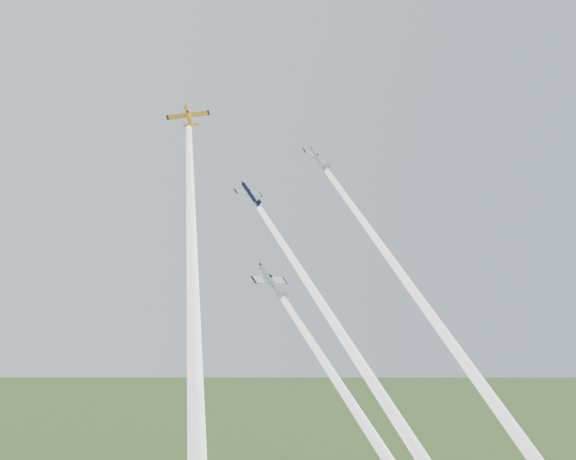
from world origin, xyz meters
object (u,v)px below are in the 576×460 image
(plane_navy, at_px, (250,194))
(plane_silver_low, at_px, (272,282))
(plane_silver_right, at_px, (318,159))
(plane_yellow, at_px, (188,116))

(plane_navy, height_order, plane_silver_low, plane_navy)
(plane_navy, xyz_separation_m, plane_silver_right, (14.83, 1.48, 8.15))
(plane_silver_right, bearing_deg, plane_silver_low, -165.80)
(plane_yellow, distance_m, plane_silver_right, 25.80)
(plane_navy, relative_size, plane_silver_low, 0.77)
(plane_silver_low, bearing_deg, plane_navy, 65.06)
(plane_yellow, xyz_separation_m, plane_silver_right, (25.43, -0.61, -4.30))
(plane_yellow, xyz_separation_m, plane_navy, (10.61, -2.09, -12.45))
(plane_navy, distance_m, plane_silver_right, 16.98)
(plane_navy, xyz_separation_m, plane_silver_low, (-0.18, -7.73, -15.22))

